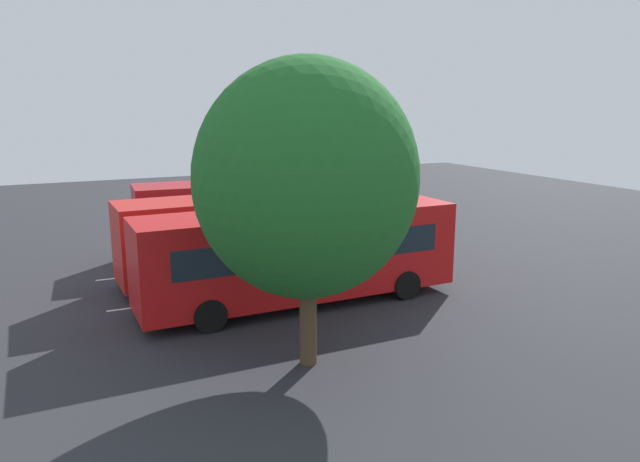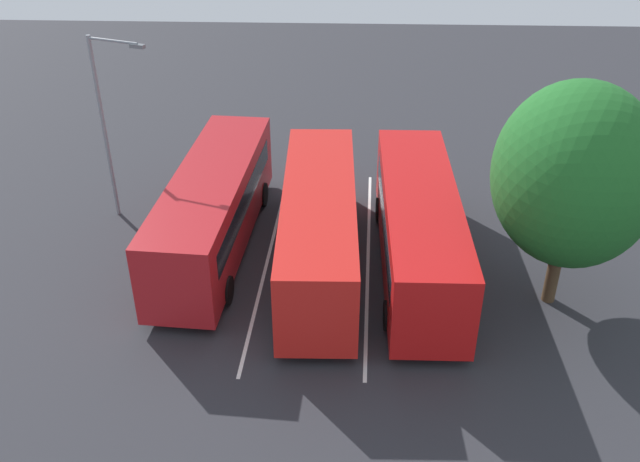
% 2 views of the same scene
% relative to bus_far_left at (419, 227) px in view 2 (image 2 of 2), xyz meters
% --- Properties ---
extents(ground_plane, '(66.91, 66.91, 0.00)m').
position_rel_bus_far_left_xyz_m(ground_plane, '(0.64, 3.61, -1.77)').
color(ground_plane, '#2B2B30').
extents(bus_far_left, '(10.83, 2.74, 3.20)m').
position_rel_bus_far_left_xyz_m(bus_far_left, '(0.00, 0.00, 0.00)').
color(bus_far_left, red).
rests_on(bus_far_left, ground).
extents(bus_center_left, '(10.87, 2.88, 3.20)m').
position_rel_bus_far_left_xyz_m(bus_center_left, '(-0.05, 3.56, 0.00)').
color(bus_center_left, red).
rests_on(bus_center_left, ground).
extents(bus_center_right, '(10.95, 3.25, 3.20)m').
position_rel_bus_far_left_xyz_m(bus_center_right, '(1.22, 7.56, 0.00)').
color(bus_center_right, '#AD191E').
rests_on(bus_center_right, ground).
extents(pedestrian, '(0.36, 0.36, 1.73)m').
position_rel_bus_far_left_xyz_m(pedestrian, '(9.00, 7.63, -0.74)').
color(pedestrian, '#232833').
rests_on(pedestrian, ground).
extents(street_lamp, '(0.95, 2.35, 7.47)m').
position_rel_bus_far_left_xyz_m(street_lamp, '(3.50, 11.88, 2.55)').
color(street_lamp, gray).
rests_on(street_lamp, ground).
extents(depot_tree, '(5.61, 5.05, 7.75)m').
position_rel_bus_far_left_xyz_m(depot_tree, '(-1.74, -4.42, 3.03)').
color(depot_tree, '#4C3823').
rests_on(depot_tree, ground).
extents(lane_stripe_outer_left, '(13.41, 0.56, 0.01)m').
position_rel_bus_far_left_xyz_m(lane_stripe_outer_left, '(0.64, 1.73, -1.76)').
color(lane_stripe_outer_left, silver).
rests_on(lane_stripe_outer_left, ground).
extents(lane_stripe_inner_left, '(13.41, 0.56, 0.01)m').
position_rel_bus_far_left_xyz_m(lane_stripe_inner_left, '(0.64, 5.49, -1.76)').
color(lane_stripe_inner_left, silver).
rests_on(lane_stripe_inner_left, ground).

